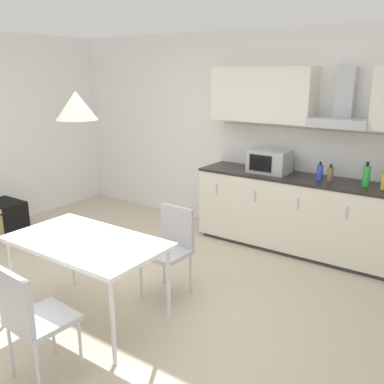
% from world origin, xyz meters
% --- Properties ---
extents(ground_plane, '(8.74, 7.22, 0.02)m').
position_xyz_m(ground_plane, '(0.00, 0.00, -0.01)').
color(ground_plane, beige).
extents(wall_back, '(7.00, 0.10, 2.63)m').
position_xyz_m(wall_back, '(0.00, 2.46, 1.31)').
color(wall_back, white).
rests_on(wall_back, ground_plane).
extents(kitchen_counter, '(3.23, 0.62, 0.92)m').
position_xyz_m(kitchen_counter, '(1.24, 2.11, 0.46)').
color(kitchen_counter, '#333333').
rests_on(kitchen_counter, ground_plane).
extents(backsplash_tile, '(3.21, 0.02, 0.53)m').
position_xyz_m(backsplash_tile, '(1.24, 2.39, 1.18)').
color(backsplash_tile, silver).
rests_on(backsplash_tile, kitchen_counter).
extents(upper_wall_cabinets, '(3.21, 0.40, 0.65)m').
position_xyz_m(upper_wall_cabinets, '(1.24, 2.24, 1.84)').
color(upper_wall_cabinets, silver).
extents(microwave, '(0.48, 0.35, 0.28)m').
position_xyz_m(microwave, '(0.47, 2.11, 1.06)').
color(microwave, '#ADADB2').
rests_on(microwave, kitchen_counter).
extents(bottle_brown, '(0.07, 0.07, 0.19)m').
position_xyz_m(bottle_brown, '(1.21, 2.11, 1.00)').
color(bottle_brown, brown).
rests_on(bottle_brown, kitchen_counter).
extents(bottle_yellow, '(0.06, 0.06, 0.21)m').
position_xyz_m(bottle_yellow, '(1.79, 2.07, 1.01)').
color(bottle_yellow, yellow).
rests_on(bottle_yellow, kitchen_counter).
extents(bottle_blue, '(0.07, 0.07, 0.21)m').
position_xyz_m(bottle_blue, '(1.09, 2.11, 1.01)').
color(bottle_blue, blue).
rests_on(bottle_blue, kitchen_counter).
extents(bottle_green, '(0.08, 0.08, 0.27)m').
position_xyz_m(bottle_green, '(1.60, 2.10, 1.03)').
color(bottle_green, green).
rests_on(bottle_green, kitchen_counter).
extents(dining_table, '(1.36, 0.78, 0.74)m').
position_xyz_m(dining_table, '(-0.04, -0.39, 0.69)').
color(dining_table, white).
rests_on(dining_table, ground_plane).
extents(chair_far_right, '(0.41, 0.41, 0.87)m').
position_xyz_m(chair_far_right, '(0.27, 0.38, 0.53)').
color(chair_far_right, '#B2B2B7').
rests_on(chair_far_right, ground_plane).
extents(chair_near_right, '(0.43, 0.43, 0.87)m').
position_xyz_m(chair_near_right, '(0.26, -1.16, 0.53)').
color(chair_near_right, '#B2B2B7').
rests_on(chair_near_right, ground_plane).
extents(guitar_amp, '(0.52, 0.37, 0.44)m').
position_xyz_m(guitar_amp, '(-2.56, 0.41, 0.22)').
color(guitar_amp, black).
rests_on(guitar_amp, ground_plane).
extents(pendant_lamp, '(0.32, 0.32, 0.22)m').
position_xyz_m(pendant_lamp, '(-0.04, -0.39, 1.86)').
color(pendant_lamp, silver).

